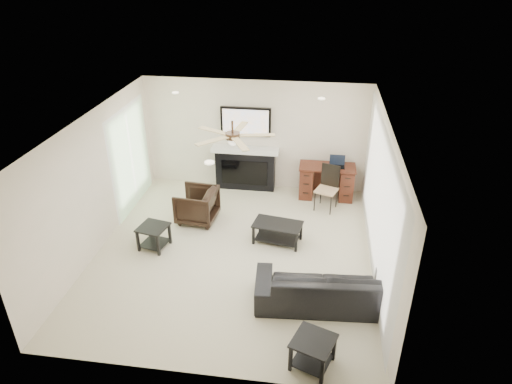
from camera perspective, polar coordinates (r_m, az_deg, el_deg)
room_shell at (r=7.66m, az=-1.50°, el=2.97°), size 5.50×5.54×2.52m
sofa at (r=7.28m, az=8.65°, el=-11.65°), size 2.22×1.00×0.63m
armchair at (r=9.32m, az=-7.41°, el=-1.65°), size 0.84×0.82×0.70m
coffee_table at (r=8.66m, az=2.70°, el=-5.10°), size 0.97×0.64×0.40m
end_table_near at (r=6.43m, az=7.10°, el=-19.29°), size 0.67×0.67×0.45m
end_table_left at (r=8.69m, az=-12.63°, el=-5.49°), size 0.59×0.59×0.45m
fireplace_unit at (r=10.27m, az=-1.37°, el=5.27°), size 1.52×0.34×1.91m
desk at (r=10.23m, az=8.78°, el=1.29°), size 1.22×0.56×0.76m
desk_chair at (r=9.69m, az=8.81°, el=0.40°), size 0.55×0.56×0.97m
laptop at (r=10.01m, az=10.13°, el=3.70°), size 0.33×0.24×0.23m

